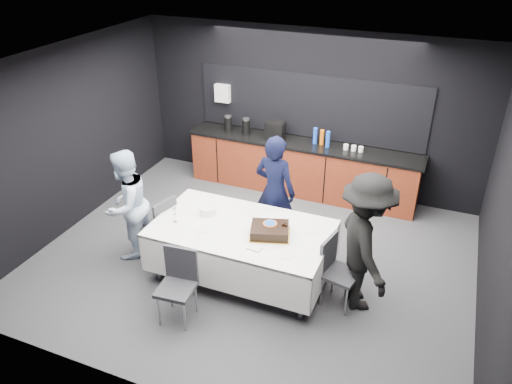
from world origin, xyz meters
TOP-DOWN VIEW (x-y plane):
  - ground at (0.00, 0.00)m, footprint 6.00×6.00m
  - room_shell at (0.00, 0.00)m, footprint 6.04×5.04m
  - kitchenette at (-0.02, 2.22)m, footprint 4.10×0.64m
  - party_table at (0.00, -0.40)m, footprint 2.32×1.32m
  - cake_assembly at (0.40, -0.42)m, footprint 0.61×0.55m
  - plate_stack at (-0.56, -0.25)m, footprint 0.23×0.23m
  - loose_plate_near at (-0.44, -0.64)m, footprint 0.18×0.18m
  - loose_plate_right_a at (0.87, -0.13)m, footprint 0.18×0.18m
  - loose_plate_right_b at (0.74, -0.75)m, footprint 0.22×0.22m
  - loose_plate_far at (0.03, -0.00)m, footprint 0.22×0.22m
  - fork_pile at (0.34, -0.78)m, footprint 0.19×0.13m
  - champagne_flute at (-0.87, -0.61)m, footprint 0.06×0.06m
  - chair_left at (-1.26, -0.37)m, footprint 0.51×0.51m
  - chair_right at (1.28, -0.43)m, footprint 0.50×0.50m
  - chair_near at (-0.39, -1.39)m, footprint 0.46×0.46m
  - person_center at (0.12, 0.53)m, footprint 0.68×0.49m
  - person_left at (-1.70, -0.52)m, footprint 0.66×0.82m
  - person_right at (1.59, -0.34)m, footprint 1.16×1.35m

SIDE VIEW (x-z plane):
  - ground at x=0.00m, z-range 0.00..0.00m
  - chair_left at x=-1.26m, z-range 0.07..1.00m
  - chair_right at x=1.28m, z-range 0.07..1.00m
  - chair_near at x=-0.39m, z-range 0.07..1.00m
  - kitchenette at x=-0.02m, z-range -0.48..1.57m
  - party_table at x=0.00m, z-range 0.25..1.03m
  - loose_plate_near at x=-0.44m, z-range 0.78..0.79m
  - loose_plate_right_a at x=0.87m, z-range 0.78..0.79m
  - loose_plate_right_b at x=0.74m, z-range 0.78..0.79m
  - loose_plate_far at x=0.03m, z-range 0.78..0.79m
  - fork_pile at x=0.34m, z-range 0.78..0.81m
  - person_left at x=-1.70m, z-range 0.00..1.61m
  - plate_stack at x=-0.56m, z-range 0.78..0.88m
  - cake_assembly at x=0.40m, z-range 0.76..0.93m
  - person_center at x=0.12m, z-range 0.00..1.72m
  - person_right at x=1.59m, z-range 0.00..1.81m
  - champagne_flute at x=-0.87m, z-range 0.83..1.05m
  - room_shell at x=0.00m, z-range 0.45..3.27m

